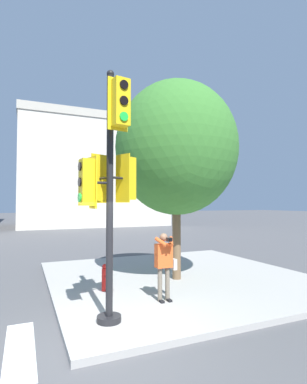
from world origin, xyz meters
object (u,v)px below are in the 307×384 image
street_tree (176,148)px  person_photographer (164,261)px  fire_hydrant (105,277)px  traffic_signal_pole (108,178)px

street_tree → person_photographer: bearing=-125.8°
fire_hydrant → person_photographer: bearing=-51.1°
person_photographer → street_tree: (1.26, 1.74, 3.12)m
traffic_signal_pole → street_tree: size_ratio=0.82×
person_photographer → street_tree: bearing=54.2°
traffic_signal_pole → fire_hydrant: 3.29m
person_photographer → traffic_signal_pole: bearing=-156.4°
person_photographer → street_tree: 3.79m
street_tree → fire_hydrant: size_ratio=8.69×
street_tree → traffic_signal_pole: bearing=-139.4°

